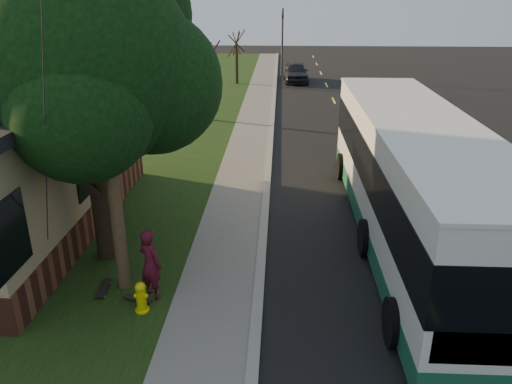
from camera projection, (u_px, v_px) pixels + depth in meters
ground at (257, 317)px, 11.22m from camera, size 120.00×120.00×0.00m
road at (367, 171)px, 20.30m from camera, size 8.00×80.00×0.01m
curb at (268, 168)px, 20.46m from camera, size 0.25×80.00×0.12m
sidewalk at (244, 168)px, 20.51m from camera, size 2.00×80.00×0.08m
grass_verge at (160, 167)px, 20.67m from camera, size 5.00×80.00×0.07m
fire_hydrant at (141, 297)px, 11.18m from camera, size 0.32×0.32×0.74m
utility_pole at (103, 102)px, 10.55m from camera, size 2.86×3.21×9.07m
leafy_tree at (88, 65)px, 11.93m from camera, size 6.30×6.00×7.80m
bare_tree_near at (209, 83)px, 27.24m from camera, size 1.38×1.21×4.31m
bare_tree_far at (237, 58)px, 38.39m from camera, size 1.38×1.21×4.03m
traffic_signal at (282, 38)px, 41.50m from camera, size 0.18×0.22×5.50m
transit_bus at (413, 176)px, 14.12m from camera, size 3.09×13.38×3.61m
skateboarder at (150, 264)px, 11.54m from camera, size 0.76×0.70×1.74m
skateboard_main at (104, 288)px, 12.06m from camera, size 0.27×0.86×0.08m
skateboard_spare at (138, 299)px, 11.66m from camera, size 0.75×0.42×0.07m
dumpster at (55, 160)px, 19.14m from camera, size 1.86×1.59×1.44m
distant_car at (296, 72)px, 39.90m from camera, size 2.07×4.69×1.57m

